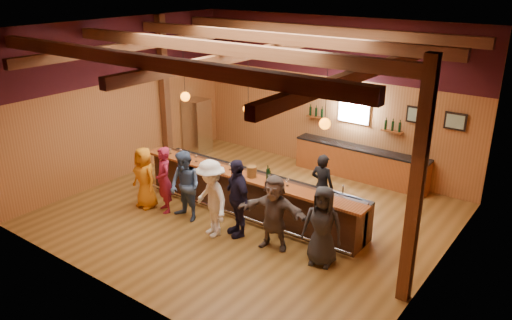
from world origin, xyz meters
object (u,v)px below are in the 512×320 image
at_px(customer_white, 211,199).
at_px(customer_dark, 322,226).
at_px(customer_brown, 274,212).
at_px(customer_redvest, 164,180).
at_px(customer_navy, 237,198).
at_px(back_bar_cabinet, 360,163).
at_px(customer_denim, 185,186).
at_px(bartender, 322,186).
at_px(bar_counter, 253,193).
at_px(stainless_fridge, 197,126).
at_px(customer_orange, 145,178).
at_px(ice_bucket, 252,172).
at_px(bottle_a, 268,174).

distance_m(customer_white, customer_dark, 2.62).
bearing_deg(customer_brown, customer_redvest, 169.53).
xyz_separation_m(customer_navy, customer_brown, (0.99, 0.01, -0.07)).
relative_size(back_bar_cabinet, customer_denim, 2.31).
bearing_deg(customer_navy, back_bar_cabinet, 109.02).
bearing_deg(customer_navy, customer_brown, 29.19).
bearing_deg(customer_navy, bartender, 89.03).
distance_m(customer_navy, customer_brown, 0.99).
bearing_deg(back_bar_cabinet, bartender, -84.01).
distance_m(customer_redvest, customer_brown, 3.19).
relative_size(customer_denim, customer_brown, 1.03).
bearing_deg(bar_counter, stainless_fridge, 149.24).
height_order(bar_counter, customer_orange, customer_orange).
distance_m(customer_orange, customer_denim, 1.32).
bearing_deg(stainless_fridge, bar_counter, -30.76).
height_order(customer_brown, ice_bucket, customer_brown).
bearing_deg(stainless_fridge, bottle_a, -29.51).
relative_size(customer_brown, bottle_a, 4.75).
height_order(customer_brown, customer_dark, customer_dark).
xyz_separation_m(customer_redvest, customer_brown, (3.19, 0.15, 0.00)).
height_order(customer_denim, customer_dark, customer_denim).
xyz_separation_m(customer_denim, customer_dark, (3.59, 0.23, -0.01)).
height_order(bartender, ice_bucket, bartender).
relative_size(stainless_fridge, customer_orange, 1.13).
distance_m(back_bar_cabinet, customer_redvest, 5.68).
bearing_deg(customer_orange, bartender, 36.28).
bearing_deg(customer_dark, customer_white, 176.63).
distance_m(stainless_fridge, customer_brown, 6.53).
bearing_deg(customer_redvest, customer_white, 20.60).
relative_size(customer_orange, ice_bucket, 6.08).
distance_m(bar_counter, customer_denim, 1.69).
xyz_separation_m(stainless_fridge, customer_white, (4.05, -3.92, 0.01)).
bearing_deg(back_bar_cabinet, ice_bucket, -104.40).
distance_m(back_bar_cabinet, customer_brown, 4.67).
distance_m(bar_counter, stainless_fridge, 4.81).
xyz_separation_m(back_bar_cabinet, customer_white, (-1.25, -5.04, 0.43)).
bearing_deg(stainless_fridge, back_bar_cabinet, 11.93).
distance_m(back_bar_cabinet, stainless_fridge, 5.43).
height_order(customer_orange, customer_navy, customer_navy).
xyz_separation_m(stainless_fridge, bartender, (5.59, -1.63, -0.09)).
bearing_deg(stainless_fridge, customer_orange, -65.65).
relative_size(customer_denim, ice_bucket, 6.61).
bearing_deg(customer_navy, ice_bucket, 132.19).
relative_size(back_bar_cabinet, bottle_a, 11.25).
xyz_separation_m(stainless_fridge, ice_bucket, (4.31, -2.75, 0.34)).
relative_size(customer_navy, ice_bucket, 7.00).
bearing_deg(stainless_fridge, customer_denim, -50.64).
bearing_deg(customer_denim, bar_counter, 55.88).
bearing_deg(ice_bucket, bar_counter, 122.54).
height_order(customer_denim, ice_bucket, customer_denim).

